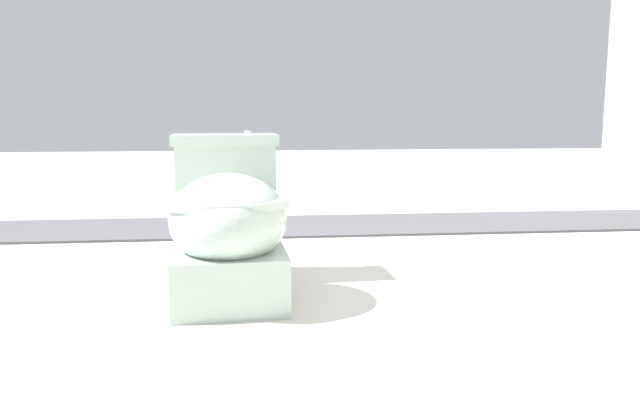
% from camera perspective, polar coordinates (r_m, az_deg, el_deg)
% --- Properties ---
extents(ground_plane, '(14.00, 14.00, 0.00)m').
position_cam_1_polar(ground_plane, '(2.02, -7.39, -8.88)').
color(ground_plane, beige).
extents(gravel_strip, '(0.56, 8.00, 0.01)m').
position_cam_1_polar(gravel_strip, '(3.18, 2.15, -2.30)').
color(gravel_strip, '#4C4C51').
rests_on(gravel_strip, ground).
extents(toilet, '(0.65, 0.41, 0.52)m').
position_cam_1_polar(toilet, '(2.03, -8.43, -2.36)').
color(toilet, '#B2C6B7').
rests_on(toilet, ground).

